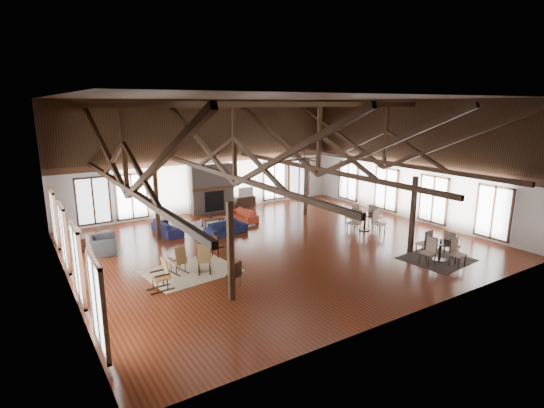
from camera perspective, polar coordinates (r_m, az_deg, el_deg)
floor at (r=17.88m, az=0.92°, el=-5.52°), size 16.00×16.00×0.00m
ceiling at (r=16.92m, az=1.00°, el=14.08°), size 16.00×14.00×0.02m
wall_back at (r=23.26m, az=-8.60°, el=6.32°), size 16.00×0.02×6.00m
wall_front at (r=12.04m, az=19.55°, el=-0.77°), size 16.00×0.02×6.00m
wall_left at (r=14.47m, az=-26.58°, el=0.85°), size 0.02×14.00×6.00m
wall_right at (r=22.51m, az=18.34°, el=5.56°), size 0.02×14.00×6.00m
roof_truss at (r=17.01m, az=0.97°, el=7.43°), size 15.60×14.07×3.14m
post_grid at (r=17.44m, az=0.94°, el=-0.78°), size 8.16×7.16×3.05m
fireplace at (r=23.23m, az=-8.12°, el=2.05°), size 2.50×0.69×2.60m
ceiling_fan at (r=16.51m, az=4.34°, el=6.18°), size 1.60×1.60×0.75m
sofa_navy_front at (r=19.32m, az=-6.16°, el=-3.27°), size 2.05×1.12×0.57m
sofa_navy_left at (r=19.92m, az=-13.91°, el=-3.06°), size 2.04×0.92×0.58m
sofa_orange at (r=21.55m, az=-3.95°, el=-1.52°), size 1.90×0.95×0.53m
coffee_table at (r=20.62m, az=-8.00°, el=-2.04°), size 1.12×0.62×0.41m
vase at (r=20.62m, az=-8.31°, el=-1.61°), size 0.22×0.22×0.19m
armchair at (r=18.05m, az=-21.78°, el=-5.13°), size 1.24×1.13×0.71m
side_table_lamp at (r=18.62m, az=-24.51°, el=-4.67°), size 0.42×0.42×1.07m
rocking_chair_a at (r=15.20m, az=-12.37°, el=-7.43°), size 0.57×0.84×0.99m
rocking_chair_b at (r=15.12m, az=-9.12°, el=-7.27°), size 0.72×0.93×1.06m
rocking_chair_c at (r=14.07m, az=-14.49°, el=-9.20°), size 0.82×0.48×1.03m
side_chair_a at (r=16.47m, az=-7.50°, el=-5.35°), size 0.48×0.48×0.92m
side_chair_b at (r=13.78m, az=-4.89°, el=-9.16°), size 0.50×0.50×0.89m
cafe_table_near at (r=17.21m, az=21.69°, el=-5.48°), size 1.94×1.94×1.02m
cafe_table_far at (r=20.24m, az=12.38°, el=-1.97°), size 2.13×2.13×1.09m
cup_near at (r=17.16m, az=21.76°, el=-4.59°), size 0.12×0.12×0.09m
cup_far at (r=20.14m, az=12.35°, el=-1.18°), size 0.14×0.14×0.11m
tv_console at (r=24.41m, az=-3.68°, el=0.32°), size 1.20×0.45×0.60m
television at (r=24.29m, az=-3.65°, el=1.65°), size 0.95×0.17×0.55m
rug_tan at (r=15.45m, az=-10.87°, el=-8.84°), size 3.30×2.73×0.01m
rug_navy at (r=20.86m, az=-7.74°, el=-2.86°), size 3.52×2.77×0.01m
rug_dark at (r=17.46m, az=21.25°, el=-6.91°), size 2.54×2.34×0.01m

